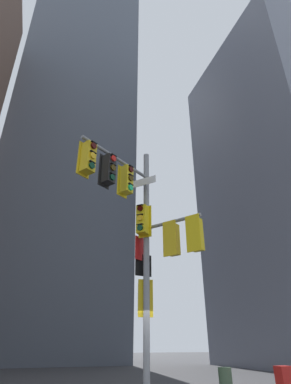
# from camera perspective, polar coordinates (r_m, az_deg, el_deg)

# --- Properties ---
(building_mid_block) EXTENTS (13.85, 13.85, 51.27)m
(building_mid_block) POSITION_cam_1_polar(r_m,az_deg,el_deg) (41.99, -13.74, 9.28)
(building_mid_block) COLOR #4C5460
(building_mid_block) RESTS_ON ground
(signal_pole_assembly) EXTENTS (4.04, 2.44, 8.21)m
(signal_pole_assembly) POSITION_cam_1_polar(r_m,az_deg,el_deg) (9.97, -0.78, -6.44)
(signal_pole_assembly) COLOR gray
(signal_pole_assembly) RESTS_ON ground
(trash_bin) EXTENTS (0.46, 0.46, 0.85)m
(trash_bin) POSITION_cam_1_polar(r_m,az_deg,el_deg) (12.61, 14.76, -31.04)
(trash_bin) COLOR #3F593F
(trash_bin) RESTS_ON ground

